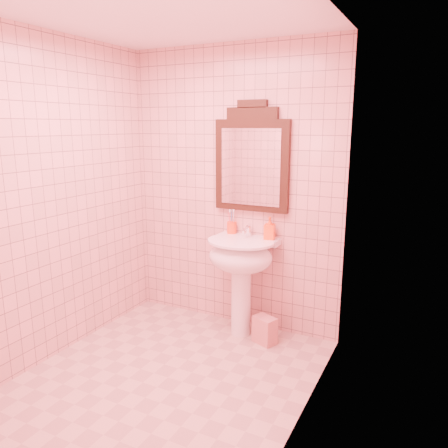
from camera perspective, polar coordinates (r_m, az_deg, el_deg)
The scene contains 8 objects.
floor at distance 3.44m, azimuth -7.34°, elevation -19.26°, with size 2.20×2.20×0.00m, color #C6A58F.
back_wall at distance 3.91m, azimuth 1.22°, elevation 4.44°, with size 2.00×0.02×2.50m, color tan.
pedestal_sink at distance 3.76m, azimuth 2.22°, elevation -5.10°, with size 0.58×0.58×0.86m.
faucet at distance 3.81m, azimuth 3.11°, elevation -0.84°, with size 0.04×0.16×0.11m.
mirror at distance 3.78m, azimuth 3.62°, elevation 8.24°, with size 0.67×0.06×0.94m.
toothbrush_cup at distance 3.93m, azimuth 1.03°, elevation -0.46°, with size 0.09×0.09×0.20m.
soap_dispenser at distance 3.74m, azimuth 5.98°, elevation -0.55°, with size 0.09×0.09×0.19m, color #FF4E15.
towel at distance 3.83m, azimuth 5.33°, elevation -13.62°, with size 0.19×0.13×0.23m, color #D57D82.
Camera 1 is at (1.68, -2.39, 1.81)m, focal length 35.00 mm.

